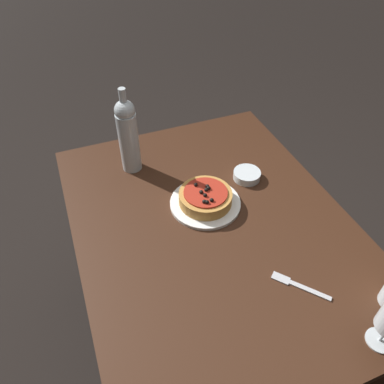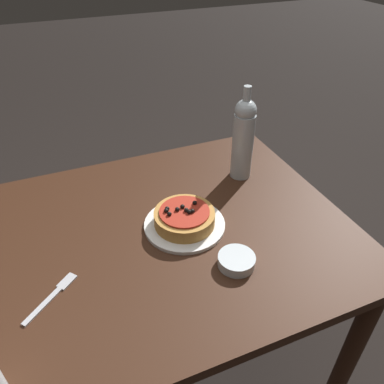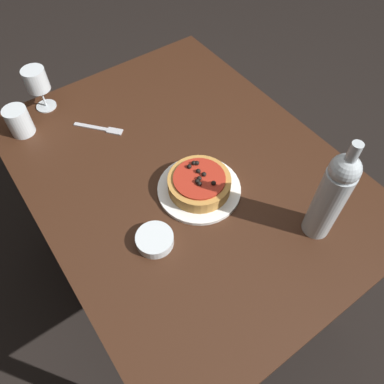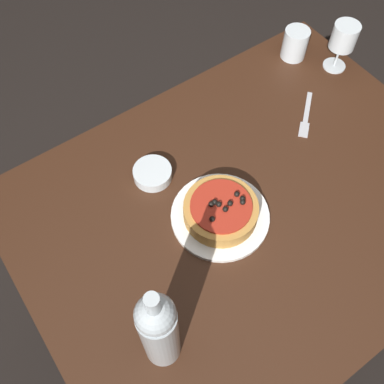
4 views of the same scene
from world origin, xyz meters
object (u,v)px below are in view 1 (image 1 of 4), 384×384
(dinner_plate, at_px, (205,203))
(wine_bottle, at_px, (128,135))
(fork, at_px, (297,285))
(dining_table, at_px, (212,243))
(side_bowl, at_px, (247,175))
(pizza, at_px, (205,197))

(dinner_plate, height_order, wine_bottle, wine_bottle)
(fork, bearing_deg, dinner_plate, -24.07)
(dinner_plate, distance_m, wine_bottle, 0.38)
(dining_table, distance_m, side_bowl, 0.29)
(dining_table, relative_size, fork, 8.20)
(wine_bottle, bearing_deg, pizza, -147.49)
(dining_table, bearing_deg, fork, -157.26)
(pizza, relative_size, wine_bottle, 0.55)
(pizza, bearing_deg, fork, -163.51)
(dinner_plate, xyz_separation_m, fork, (-0.40, -0.12, -0.00))
(wine_bottle, xyz_separation_m, side_bowl, (-0.22, -0.39, -0.14))
(dining_table, xyz_separation_m, fork, (-0.31, -0.13, 0.11))
(dining_table, distance_m, wine_bottle, 0.50)
(wine_bottle, relative_size, fork, 2.34)
(dining_table, xyz_separation_m, pizza, (0.09, -0.01, 0.14))
(side_bowl, height_order, fork, side_bowl)
(fork, bearing_deg, pizza, -24.06)
(wine_bottle, height_order, fork, wine_bottle)
(pizza, xyz_separation_m, wine_bottle, (0.29, 0.19, 0.12))
(dinner_plate, bearing_deg, fork, -163.53)
(dining_table, distance_m, pizza, 0.17)
(pizza, distance_m, fork, 0.42)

